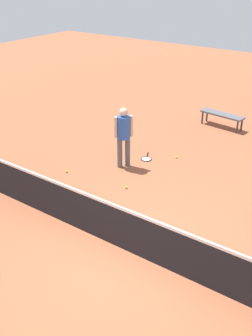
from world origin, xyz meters
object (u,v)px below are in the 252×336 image
(player_near_side, at_px, (124,133))
(tennis_racket_near_player, at_px, (146,159))
(tennis_ball_by_net, at_px, (176,157))
(tennis_ball_midcourt, at_px, (48,182))
(tennis_ball_baseline, at_px, (66,171))
(tennis_ball_stray_left, at_px, (126,187))
(courtside_bench, at_px, (222,115))

(player_near_side, xyz_separation_m, tennis_racket_near_player, (-0.27, -0.75, -1.00))
(tennis_ball_by_net, bearing_deg, tennis_racket_near_player, 38.96)
(player_near_side, xyz_separation_m, tennis_ball_midcourt, (1.04, 1.89, -0.98))
(tennis_ball_baseline, bearing_deg, player_near_side, -131.61)
(tennis_ball_stray_left, bearing_deg, tennis_ball_midcourt, 27.53)
(tennis_ball_baseline, xyz_separation_m, tennis_ball_stray_left, (-1.80, -0.24, 0.00))
(courtside_bench, bearing_deg, tennis_ball_baseline, 69.35)
(player_near_side, height_order, tennis_ball_by_net, player_near_side)
(tennis_racket_near_player, xyz_separation_m, tennis_ball_by_net, (-0.68, -0.55, 0.02))
(tennis_racket_near_player, height_order, tennis_ball_by_net, tennis_ball_by_net)
(player_near_side, distance_m, tennis_ball_midcourt, 2.37)
(courtside_bench, bearing_deg, tennis_racket_near_player, 78.03)
(tennis_racket_near_player, relative_size, tennis_ball_midcourt, 9.10)
(player_near_side, height_order, tennis_racket_near_player, player_near_side)
(tennis_ball_midcourt, distance_m, courtside_bench, 6.56)
(tennis_ball_midcourt, xyz_separation_m, courtside_bench, (-2.07, -6.21, 0.38))
(tennis_racket_near_player, distance_m, tennis_ball_midcourt, 2.94)
(tennis_ball_stray_left, bearing_deg, player_near_side, -51.74)
(tennis_ball_by_net, xyz_separation_m, tennis_ball_midcourt, (1.99, 3.19, 0.00))
(tennis_racket_near_player, xyz_separation_m, tennis_ball_baseline, (1.32, 1.94, 0.02))
(player_near_side, distance_m, tennis_ball_by_net, 1.88)
(tennis_racket_near_player, xyz_separation_m, tennis_ball_midcourt, (1.31, 2.64, 0.02))
(tennis_ball_midcourt, relative_size, tennis_ball_baseline, 1.00)
(player_near_side, bearing_deg, tennis_racket_near_player, -109.55)
(player_near_side, height_order, tennis_ball_stray_left, player_near_side)
(tennis_ball_midcourt, bearing_deg, courtside_bench, -108.40)
(player_near_side, bearing_deg, tennis_ball_baseline, 48.39)
(tennis_ball_by_net, xyz_separation_m, courtside_bench, (-0.08, -3.03, 0.38))
(tennis_ball_stray_left, bearing_deg, tennis_ball_by_net, -94.97)
(tennis_ball_by_net, relative_size, tennis_ball_midcourt, 1.00)
(tennis_racket_near_player, height_order, tennis_ball_baseline, tennis_ball_baseline)
(tennis_ball_midcourt, bearing_deg, tennis_ball_stray_left, -152.47)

